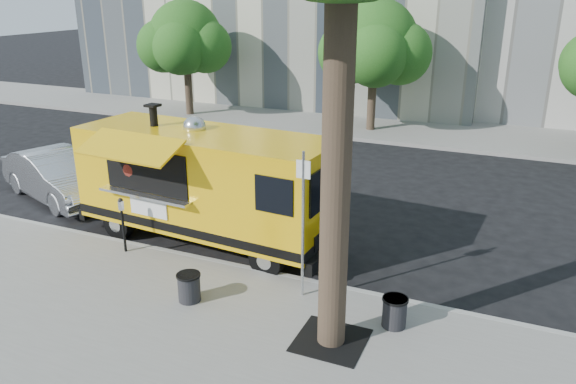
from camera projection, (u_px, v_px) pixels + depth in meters
name	position (u px, v px, depth m)	size (l,w,h in m)	color
ground	(266.00, 256.00, 13.27)	(120.00, 120.00, 0.00)	black
sidewalk	(167.00, 347.00, 9.79)	(60.00, 6.00, 0.15)	gray
curb	(248.00, 270.00, 12.44)	(60.00, 0.14, 0.16)	#999993
far_sidewalk	(397.00, 129.00, 24.88)	(60.00, 5.00, 0.15)	gray
tree_well	(331.00, 340.00, 9.83)	(1.20, 1.20, 0.02)	black
far_tree_a	(185.00, 38.00, 26.31)	(3.42, 3.42, 5.36)	#33261C
far_tree_b	(375.00, 43.00, 23.28)	(3.60, 3.60, 5.50)	#33261C
sign_post	(303.00, 217.00, 10.72)	(0.28, 0.06, 3.00)	silver
parking_meter	(122.00, 219.00, 12.89)	(0.11, 0.11, 1.33)	black
food_truck	(204.00, 183.00, 13.53)	(6.82, 3.33, 3.30)	yellow
sedan	(57.00, 176.00, 16.64)	(1.53, 4.39, 1.45)	silver
trash_bin_left	(395.00, 311.00, 10.16)	(0.48, 0.48, 0.57)	black
trash_bin_right	(189.00, 286.00, 11.00)	(0.48, 0.48, 0.58)	black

